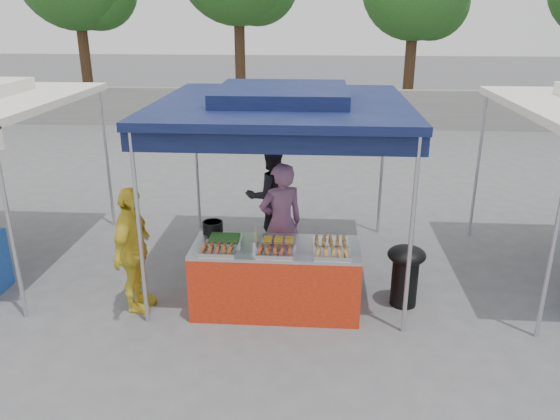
# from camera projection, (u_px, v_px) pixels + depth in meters

# --- Properties ---
(ground_plane) EXTENTS (80.00, 80.00, 0.00)m
(ground_plane) POSITION_uv_depth(u_px,v_px,m) (277.00, 305.00, 6.87)
(ground_plane) COLOR #5A5A5C
(back_wall) EXTENTS (40.00, 0.25, 1.20)m
(back_wall) POSITION_uv_depth(u_px,v_px,m) (304.00, 108.00, 16.96)
(back_wall) COLOR gray
(back_wall) RESTS_ON ground_plane
(main_canopy) EXTENTS (3.20, 3.20, 2.57)m
(main_canopy) POSITION_uv_depth(u_px,v_px,m) (282.00, 103.00, 6.95)
(main_canopy) COLOR #BBBBC3
(main_canopy) RESTS_ON ground_plane
(vendor_table) EXTENTS (2.00, 0.80, 0.85)m
(vendor_table) POSITION_uv_depth(u_px,v_px,m) (276.00, 278.00, 6.63)
(vendor_table) COLOR red
(vendor_table) RESTS_ON ground_plane
(food_tray_fl) EXTENTS (0.42, 0.30, 0.07)m
(food_tray_fl) POSITION_uv_depth(u_px,v_px,m) (218.00, 250.00, 6.29)
(food_tray_fl) COLOR silver
(food_tray_fl) RESTS_ON vendor_table
(food_tray_fm) EXTENTS (0.42, 0.30, 0.07)m
(food_tray_fm) POSITION_uv_depth(u_px,v_px,m) (275.00, 252.00, 6.24)
(food_tray_fm) COLOR silver
(food_tray_fm) RESTS_ON vendor_table
(food_tray_fr) EXTENTS (0.42, 0.30, 0.07)m
(food_tray_fr) POSITION_uv_depth(u_px,v_px,m) (332.00, 254.00, 6.20)
(food_tray_fr) COLOR silver
(food_tray_fr) RESTS_ON vendor_table
(food_tray_bl) EXTENTS (0.42, 0.30, 0.07)m
(food_tray_bl) POSITION_uv_depth(u_px,v_px,m) (225.00, 239.00, 6.58)
(food_tray_bl) COLOR silver
(food_tray_bl) RESTS_ON vendor_table
(food_tray_bm) EXTENTS (0.42, 0.30, 0.07)m
(food_tray_bm) POSITION_uv_depth(u_px,v_px,m) (279.00, 241.00, 6.53)
(food_tray_bm) COLOR silver
(food_tray_bm) RESTS_ON vendor_table
(food_tray_br) EXTENTS (0.42, 0.30, 0.07)m
(food_tray_br) POSITION_uv_depth(u_px,v_px,m) (330.00, 242.00, 6.50)
(food_tray_br) COLOR silver
(food_tray_br) RESTS_ON vendor_table
(cooking_pot) EXTENTS (0.25, 0.25, 0.15)m
(cooking_pot) POSITION_uv_depth(u_px,v_px,m) (213.00, 227.00, 6.84)
(cooking_pot) COLOR black
(cooking_pot) RESTS_ON vendor_table
(skewer_cup) EXTENTS (0.09, 0.09, 0.11)m
(skewer_cup) POSITION_uv_depth(u_px,v_px,m) (255.00, 245.00, 6.36)
(skewer_cup) COLOR #BBBBC3
(skewer_cup) RESTS_ON vendor_table
(wok_burner) EXTENTS (0.47, 0.47, 0.79)m
(wok_burner) POSITION_uv_depth(u_px,v_px,m) (405.00, 270.00, 6.72)
(wok_burner) COLOR black
(wok_burner) RESTS_ON ground_plane
(crate_left) EXTENTS (0.46, 0.32, 0.27)m
(crate_left) POSITION_uv_depth(u_px,v_px,m) (258.00, 279.00, 7.22)
(crate_left) COLOR #1431A2
(crate_left) RESTS_ON ground_plane
(crate_right) EXTENTS (0.51, 0.36, 0.31)m
(crate_right) POSITION_uv_depth(u_px,v_px,m) (305.00, 280.00, 7.17)
(crate_right) COLOR #1431A2
(crate_right) RESTS_ON ground_plane
(crate_stacked) EXTENTS (0.48, 0.33, 0.29)m
(crate_stacked) POSITION_uv_depth(u_px,v_px,m) (306.00, 259.00, 7.06)
(crate_stacked) COLOR #1431A2
(crate_stacked) RESTS_ON crate_right
(vendor_woman) EXTENTS (0.71, 0.61, 1.66)m
(vendor_woman) POSITION_uv_depth(u_px,v_px,m) (281.00, 223.00, 7.22)
(vendor_woman) COLOR #89577C
(vendor_woman) RESTS_ON ground_plane
(helper_man) EXTENTS (0.97, 0.87, 1.63)m
(helper_man) POSITION_uv_depth(u_px,v_px,m) (271.00, 196.00, 8.33)
(helper_man) COLOR black
(helper_man) RESTS_ON ground_plane
(customer_person) EXTENTS (0.44, 0.94, 1.57)m
(customer_person) POSITION_uv_depth(u_px,v_px,m) (133.00, 250.00, 6.52)
(customer_person) COLOR yellow
(customer_person) RESTS_ON ground_plane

